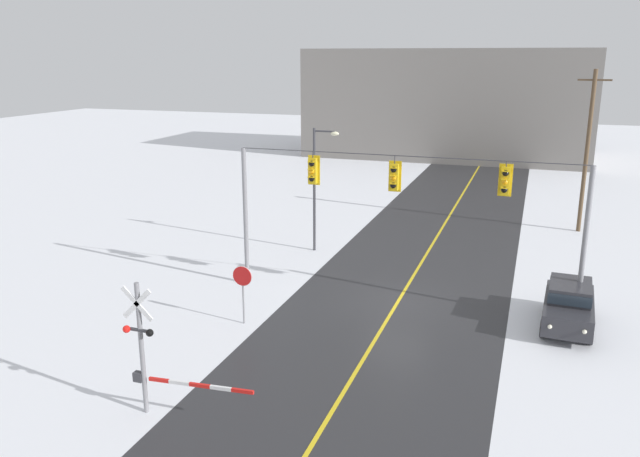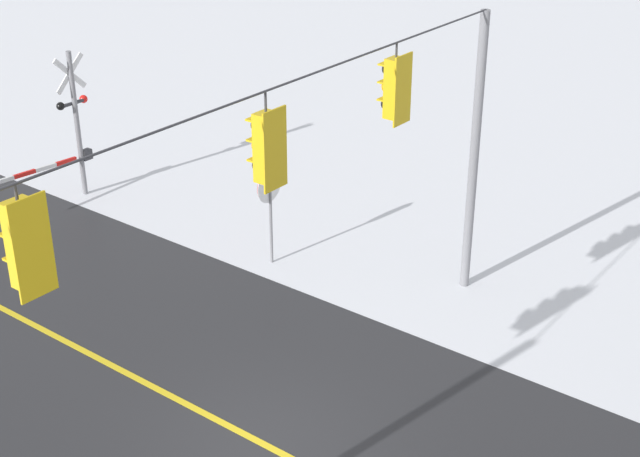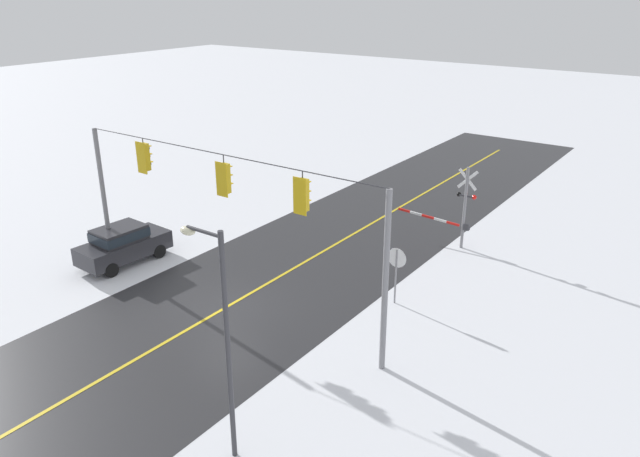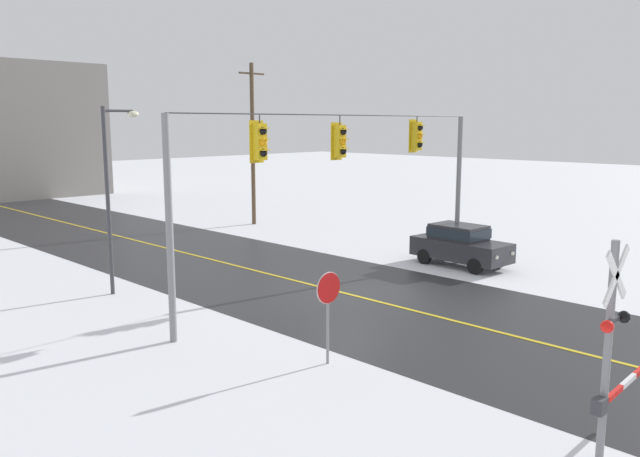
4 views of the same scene
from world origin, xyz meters
The scene contains 4 objects.
ground_plane centered at (0.00, 0.00, 0.00)m, with size 160.00×160.00×0.00m, color white.
signal_span centered at (-0.03, -0.01, 4.29)m, with size 14.20×0.47×6.22m.
stop_sign centered at (-5.19, -4.17, 1.71)m, with size 0.80×0.09×2.35m.
railroad_crossing centered at (-4.85, -10.85, 1.99)m, with size 3.95×0.31×4.00m.
Camera 2 is at (9.39, 8.46, 10.25)m, focal length 51.73 mm.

